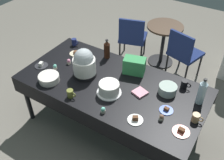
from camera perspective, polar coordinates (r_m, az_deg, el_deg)
ground at (r=3.55m, az=-0.00°, el=-9.99°), size 9.00×9.00×0.00m
potluck_table at (r=3.06m, az=-0.00°, el=-1.61°), size 2.20×1.10×0.75m
frosted_layer_cake at (r=2.85m, az=-0.66°, el=-1.90°), size 0.28×0.28×0.14m
slow_cooker at (r=3.06m, az=-6.20°, el=3.63°), size 0.28×0.28×0.37m
glass_salad_bowl at (r=2.93m, az=12.24°, el=-2.03°), size 0.20×0.20×0.10m
ceramic_snack_bowl at (r=3.12m, az=-13.81°, el=0.40°), size 0.25×0.25×0.08m
dessert_plate_charcoal at (r=3.40m, az=-15.42°, el=3.20°), size 0.17×0.17×0.06m
dessert_plate_white at (r=2.61m, az=5.18°, el=-8.69°), size 0.16×0.16×0.05m
dessert_plate_cream at (r=3.55m, az=-8.15°, el=5.92°), size 0.16×0.16×0.04m
dessert_plate_cobalt at (r=2.75m, az=11.95°, el=-6.51°), size 0.15×0.15×0.04m
dessert_plate_coral at (r=2.59m, az=15.08°, el=-10.90°), size 0.17×0.17×0.05m
cupcake_vanilla at (r=3.36m, az=-9.57°, el=4.05°), size 0.05×0.05×0.07m
cupcake_berry at (r=2.64m, az=10.94°, el=-8.16°), size 0.05×0.05×0.07m
cupcake_cocoa at (r=2.66m, az=-1.98°, el=-6.68°), size 0.05×0.05×0.07m
cupcake_lemon at (r=3.30m, az=-12.53°, el=2.85°), size 0.05×0.05×0.07m
soda_bottle_water at (r=2.84m, az=19.31°, el=-2.50°), size 0.08×0.08×0.32m
soda_bottle_cola at (r=3.38m, az=-1.14°, el=6.82°), size 0.08×0.08×0.27m
coffee_mug_tan at (r=2.70m, az=18.14°, el=-7.96°), size 0.12×0.08×0.09m
coffee_mug_olive at (r=2.85m, az=-9.20°, el=-2.98°), size 0.11×0.07×0.09m
coffee_mug_navy at (r=3.72m, az=-8.34°, el=8.35°), size 0.11×0.07×0.10m
coffee_mug_black at (r=3.05m, az=15.79°, el=-0.92°), size 0.12×0.08×0.10m
soda_carton at (r=3.14m, az=4.98°, el=3.18°), size 0.29×0.22×0.20m
paper_napkin_stack at (r=2.90m, az=6.21°, el=-2.77°), size 0.18×0.18×0.02m
maroon_chair_left at (r=4.46m, az=4.55°, el=9.70°), size 0.55×0.55×0.85m
maroon_chair_right at (r=4.19m, az=15.57°, el=6.09°), size 0.55×0.55×0.85m
round_cafe_table at (r=4.47m, az=11.39°, el=9.19°), size 0.60×0.60×0.72m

